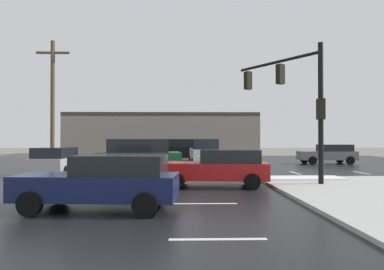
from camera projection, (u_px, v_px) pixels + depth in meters
ground_plane at (195, 174)px, 21.26m from camera, size 120.00×120.00×0.00m
road_asphalt at (195, 173)px, 21.26m from camera, size 44.00×44.00×0.02m
snow_strip_curbside at (301, 178)px, 17.38m from camera, size 4.00×1.60×0.06m
lane_markings at (217, 175)px, 19.91m from camera, size 36.15×36.15×0.01m
traffic_signal_mast at (295, 93)px, 16.53m from camera, size 2.91×4.48×6.07m
strip_building_background at (163, 134)px, 48.42m from camera, size 24.76×8.00×5.39m
suv_white at (204, 152)px, 27.28m from camera, size 2.31×4.90×2.03m
sedan_silver at (59, 161)px, 19.81m from camera, size 2.19×4.60×1.58m
sedan_grey at (329, 154)px, 29.32m from camera, size 4.58×2.13×1.58m
sedan_navy at (104, 181)px, 10.21m from camera, size 4.65×2.32×1.58m
suv_black at (186, 149)px, 33.29m from camera, size 4.96×2.52×2.03m
suv_green at (138, 156)px, 20.34m from camera, size 4.99×2.61×2.03m
sedan_red at (218, 167)px, 15.29m from camera, size 4.66×2.36×1.58m
utility_pole_far at (53, 102)px, 23.93m from camera, size 2.20×0.28×8.63m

